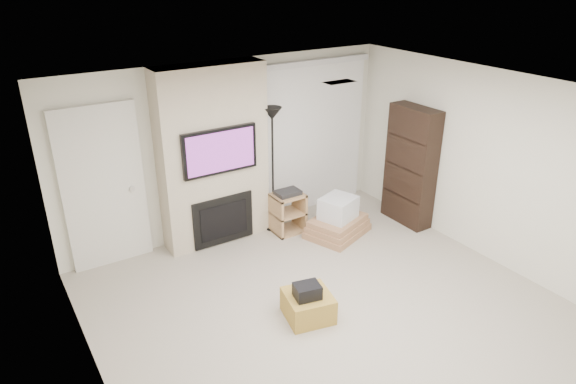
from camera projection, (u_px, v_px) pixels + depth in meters
floor at (346, 324)px, 5.70m from camera, size 5.00×5.50×0.00m
ceiling at (358, 103)px, 4.67m from camera, size 5.00×5.50×0.00m
wall_back at (230, 148)px, 7.30m from camera, size 5.00×0.00×2.50m
wall_left at (99, 305)px, 3.96m from camera, size 0.00×5.50×2.50m
wall_right at (508, 174)px, 6.41m from camera, size 0.00×5.50×2.50m
hvac_vent at (340, 82)px, 5.49m from camera, size 0.35×0.18×0.01m
ottoman at (308, 306)px, 5.75m from camera, size 0.60×0.60×0.30m
black_bag at (307, 291)px, 5.61m from camera, size 0.32×0.28×0.16m
fireplace_wall at (214, 158)px, 6.98m from camera, size 1.50×0.47×2.50m
entry_door at (104, 189)px, 6.48m from camera, size 1.02×0.11×2.14m
vertical_blinds at (312, 132)px, 7.94m from camera, size 1.98×0.10×2.37m
floor_lamp at (272, 135)px, 7.17m from camera, size 0.28×0.28×1.86m
av_stand at (288, 210)px, 7.52m from camera, size 0.45×0.38×0.66m
box_stack at (338, 220)px, 7.49m from camera, size 1.05×0.92×0.59m
bookshelf at (411, 166)px, 7.61m from camera, size 0.30×0.80×1.80m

